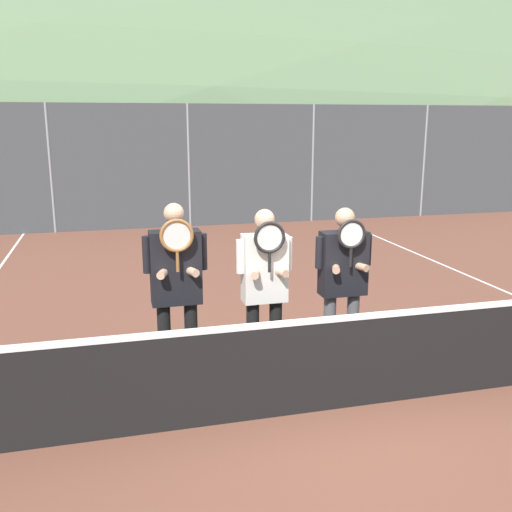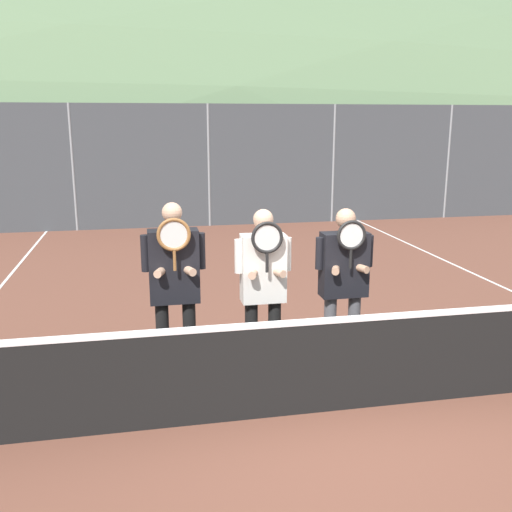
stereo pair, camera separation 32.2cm
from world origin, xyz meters
name	(u,v)px [view 2 (the right image)]	position (x,y,z in m)	size (l,w,h in m)	color
ground_plane	(335,410)	(0.00, 0.00, 0.00)	(120.00, 120.00, 0.00)	brown
hill_distant	(159,150)	(0.00, 48.83, 0.00)	(138.01, 76.67, 26.84)	#5B7551
clubhouse_building	(215,134)	(1.29, 18.67, 2.09)	(16.33, 5.50, 4.14)	beige
fence_back	(209,166)	(0.00, 9.75, 1.51)	(19.66, 0.06, 3.03)	gray
tennis_net	(336,363)	(0.00, 0.00, 0.47)	(10.73, 0.09, 1.02)	gray
player_leftmost	(174,282)	(-1.40, 0.78, 1.11)	(0.61, 0.34, 1.88)	black
player_center_left	(263,283)	(-0.52, 0.75, 1.05)	(0.57, 0.34, 1.79)	black
player_center_right	(344,277)	(0.34, 0.81, 1.05)	(0.62, 0.34, 1.76)	#56565B
car_left_of_center	(149,181)	(-1.44, 12.66, 0.88)	(4.48, 1.97, 1.71)	navy
car_center	(311,179)	(3.49, 12.50, 0.86)	(4.52, 1.99, 1.66)	slate
car_right_of_center	(459,174)	(8.54, 12.50, 0.91)	(4.71, 1.92, 1.79)	#B2B7BC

